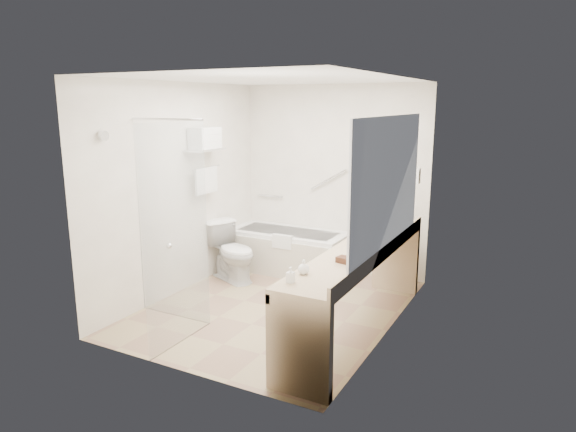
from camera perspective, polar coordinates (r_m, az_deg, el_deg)
The scene contains 25 objects.
floor at distance 5.89m, azimuth -1.39°, elevation -10.11°, with size 3.20×3.20×0.00m, color tan.
ceiling at distance 5.44m, azimuth -1.53°, elevation 14.99°, with size 2.60×3.20×0.10m, color white.
wall_back at distance 6.95m, azimuth 5.03°, elevation 4.07°, with size 2.60×0.10×2.50m, color white.
wall_front at distance 4.24m, azimuth -12.09°, elevation -1.63°, with size 2.60×0.10×2.50m, color white.
wall_left at distance 6.26m, azimuth -11.91°, elevation 2.92°, with size 0.10×3.20×2.50m, color white.
wall_right at distance 5.03m, azimuth 11.57°, elevation 0.62°, with size 0.10×3.20×2.50m, color white.
bathtub at distance 7.05m, azimuth -0.02°, elevation -3.88°, with size 1.60×0.73×0.59m.
grab_bar_short at distance 7.38m, azimuth -1.95°, elevation 2.25°, with size 0.03×0.03×0.40m, color silver.
grab_bar_long at distance 6.93m, azimuth 4.52°, elevation 4.06°, with size 0.03×0.03×0.60m, color silver.
shower_enclosure at distance 5.18m, azimuth -12.61°, elevation -1.19°, with size 0.96×0.91×2.11m.
towel_shelf at distance 6.39m, azimuth -9.19°, elevation 7.77°, with size 0.24×0.55×0.81m.
vanity_counter at distance 5.14m, azimuth 7.83°, elevation -6.05°, with size 0.55×2.70×0.95m.
sink at distance 5.44m, azimuth 9.64°, elevation -3.08°, with size 0.40×0.52×0.14m, color white.
faucet at distance 5.37m, azimuth 11.16°, elevation -2.13°, with size 0.03×0.03×0.14m, color silver.
mirror at distance 4.84m, azimuth 11.10°, elevation 3.79°, with size 0.02×2.00×1.20m, color silver.
hairdryer_unit at distance 6.01m, azimuth 14.05°, elevation 4.35°, with size 0.08×0.10×0.18m, color white.
toilet at distance 6.69m, azimuth -6.18°, elevation -4.00°, with size 0.42×0.76×0.74m, color white.
amenity_basket at distance 4.67m, azimuth 6.43°, elevation -4.88°, with size 0.16×0.10×0.05m, color #4D2D1B.
soap_bottle_a at distance 4.14m, azimuth 0.28°, elevation -7.02°, with size 0.06×0.13×0.06m, color white.
soap_bottle_b at distance 4.34m, azimuth 1.75°, elevation -5.85°, with size 0.10×0.13×0.10m, color white.
water_bottle_left at distance 5.91m, azimuth 11.69°, elevation -0.82°, with size 0.05×0.05×0.17m.
water_bottle_mid at distance 6.23m, azimuth 11.22°, elevation 0.00°, with size 0.06×0.06×0.20m.
water_bottle_right at distance 6.24m, azimuth 10.64°, elevation 0.09°, with size 0.06×0.06×0.21m.
drinking_glass_near at distance 5.89m, azimuth 10.35°, elevation -1.09°, with size 0.08×0.08×0.10m, color silver.
drinking_glass_far at distance 5.44m, azimuth 7.54°, elevation -2.20°, with size 0.07×0.07×0.09m, color silver.
Camera 1 is at (2.66, -4.74, 2.27)m, focal length 32.00 mm.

